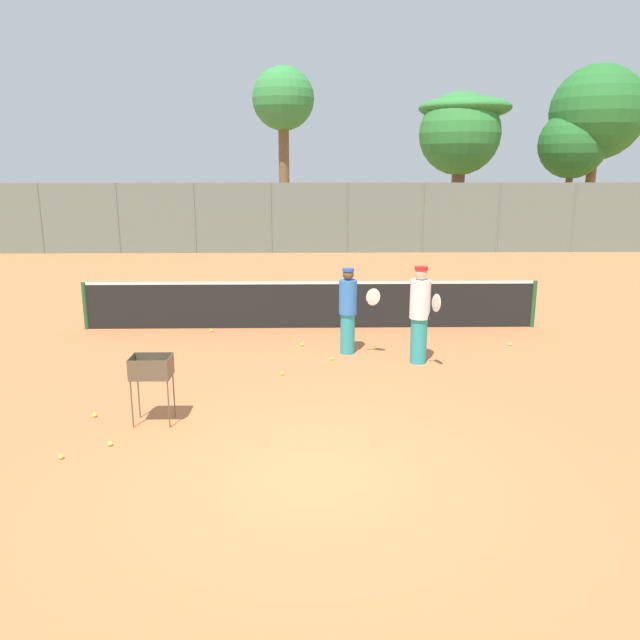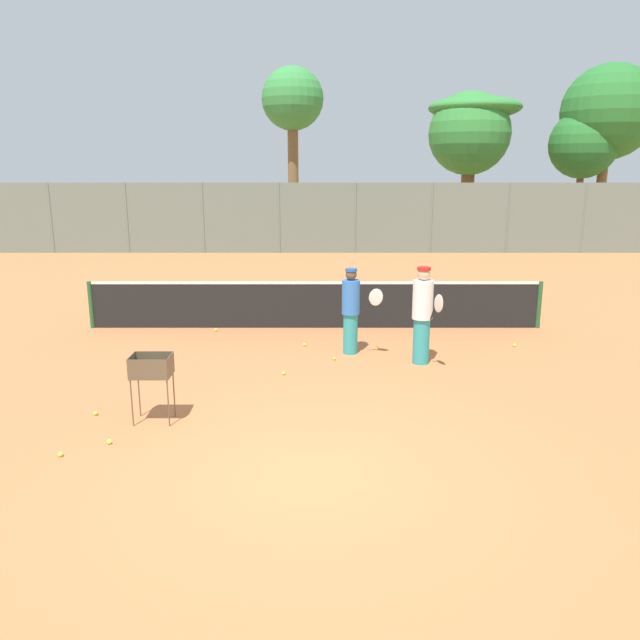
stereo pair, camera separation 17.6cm
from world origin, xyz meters
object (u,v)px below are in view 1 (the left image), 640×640
(ball_cart, at_px, (151,372))
(parked_car, at_px, (180,228))
(player_white_outfit, at_px, (348,310))
(tennis_net, at_px, (311,304))
(player_red_cap, at_px, (420,314))

(ball_cart, xyz_separation_m, parked_car, (-4.06, 22.65, -0.09))
(parked_car, bearing_deg, ball_cart, -79.83)
(player_white_outfit, distance_m, parked_car, 20.54)
(player_white_outfit, relative_size, ball_cart, 1.70)
(tennis_net, height_order, player_white_outfit, player_white_outfit)
(player_white_outfit, bearing_deg, player_red_cap, 4.03)
(tennis_net, distance_m, parked_car, 18.42)
(player_white_outfit, bearing_deg, parked_car, 140.84)
(tennis_net, height_order, ball_cart, tennis_net)
(tennis_net, height_order, player_red_cap, player_red_cap)
(player_white_outfit, xyz_separation_m, parked_car, (-7.05, 19.29, -0.21))
(tennis_net, relative_size, player_white_outfit, 6.08)
(player_white_outfit, height_order, parked_car, player_white_outfit)
(player_white_outfit, relative_size, player_red_cap, 0.93)
(tennis_net, bearing_deg, ball_cart, -112.97)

